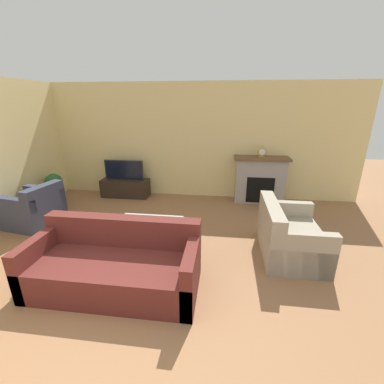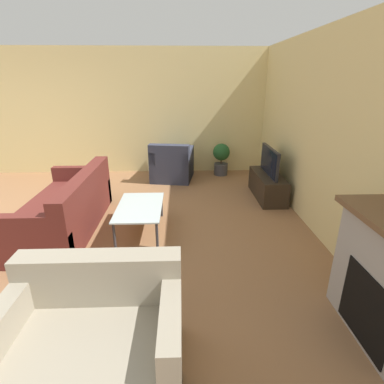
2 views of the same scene
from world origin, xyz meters
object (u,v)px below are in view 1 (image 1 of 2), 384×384
Objects in this scene: tv at (124,170)px; couch_sectional at (116,266)px; armchair_by_window at (34,210)px; couch_loveseat at (288,237)px; potted_plant at (55,187)px; mantel_clock at (262,152)px; coffee_table at (149,224)px.

tv reaches higher than couch_sectional.
couch_loveseat is at bearing 93.78° from armchair_by_window.
potted_plant is (-1.43, -0.67, -0.28)m from tv.
couch_sectional is 1.67× the size of couch_loveseat.
couch_sectional is at bearing -70.78° from tv.
mantel_clock is (3.26, 0.08, 0.50)m from tv.
armchair_by_window is (-4.59, 0.44, 0.00)m from couch_loveseat.
couch_sectional is 3.62m from potted_plant.
mantel_clock is (4.40, 1.85, 0.88)m from armchair_by_window.
mantel_clock is at bearing 122.04° from armchair_by_window.
coffee_table is (2.38, -0.39, 0.05)m from armchair_by_window.
armchair_by_window is 5.02× the size of mantel_clock.
coffee_table is (-2.20, 0.05, 0.06)m from couch_loveseat.
tv is 2.13m from armchair_by_window.
tv is 3.45m from couch_sectional.
armchair_by_window is at bearing -157.20° from mantel_clock.
tv is at bearing 156.50° from armchair_by_window.
mantel_clock is at bearing 48.04° from coffee_table.
mantel_clock is at bearing 57.20° from couch_sectional.
armchair_by_window is at bearing 84.54° from couch_loveseat.
couch_loveseat is at bearing -85.30° from mantel_clock.
coffee_table is at bearing -59.93° from tv.
couch_sectional is 2.70m from armchair_by_window.
armchair_by_window is at bearing -122.73° from tv.
coffee_table is at bearing 89.89° from armchair_by_window.
tv is 4.72× the size of mantel_clock.
potted_plant is (-2.56, 2.56, 0.11)m from couch_sectional.
couch_loveseat is at bearing -32.54° from tv.
tv reaches higher than coffee_table.
tv is at bearing -178.51° from mantel_clock.
armchair_by_window is 4.85m from mantel_clock.
coffee_table is (1.25, -2.16, -0.33)m from tv.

